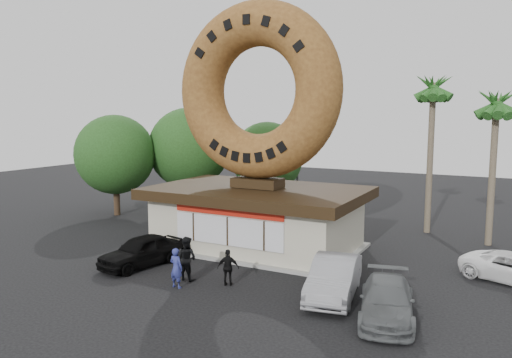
{
  "coord_description": "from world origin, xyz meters",
  "views": [
    {
      "loc": [
        12.37,
        -17.24,
        7.22
      ],
      "look_at": [
        0.98,
        4.0,
        4.04
      ],
      "focal_mm": 35.0,
      "sensor_mm": 36.0,
      "label": 1
    }
  ],
  "objects_px": {
    "giant_donut": "(258,91)",
    "car_silver": "(334,277)",
    "donut_shop": "(257,216)",
    "car_grey": "(387,301)",
    "person_center": "(187,258)",
    "person_left": "(176,268)",
    "person_right": "(228,268)",
    "street_lamp": "(300,152)",
    "car_black": "(142,251)"
  },
  "relations": [
    {
      "from": "street_lamp",
      "to": "car_grey",
      "type": "relative_size",
      "value": 1.76
    },
    {
      "from": "person_center",
      "to": "street_lamp",
      "type": "bearing_deg",
      "value": -79.82
    },
    {
      "from": "car_black",
      "to": "car_grey",
      "type": "distance_m",
      "value": 11.8
    },
    {
      "from": "donut_shop",
      "to": "person_left",
      "type": "relative_size",
      "value": 6.62
    },
    {
      "from": "car_grey",
      "to": "street_lamp",
      "type": "bearing_deg",
      "value": 109.35
    },
    {
      "from": "car_silver",
      "to": "street_lamp",
      "type": "bearing_deg",
      "value": 107.66
    },
    {
      "from": "car_silver",
      "to": "car_grey",
      "type": "bearing_deg",
      "value": -36.62
    },
    {
      "from": "donut_shop",
      "to": "person_center",
      "type": "distance_m",
      "value": 6.16
    },
    {
      "from": "car_silver",
      "to": "giant_donut",
      "type": "bearing_deg",
      "value": 130.34
    },
    {
      "from": "person_left",
      "to": "street_lamp",
      "type": "bearing_deg",
      "value": -80.38
    },
    {
      "from": "person_center",
      "to": "person_right",
      "type": "bearing_deg",
      "value": -169.33
    },
    {
      "from": "car_grey",
      "to": "giant_donut",
      "type": "bearing_deg",
      "value": 130.68
    },
    {
      "from": "person_left",
      "to": "car_black",
      "type": "bearing_deg",
      "value": -22.79
    },
    {
      "from": "giant_donut",
      "to": "person_center",
      "type": "bearing_deg",
      "value": -92.26
    },
    {
      "from": "giant_donut",
      "to": "person_right",
      "type": "distance_m",
      "value": 9.79
    },
    {
      "from": "person_left",
      "to": "car_silver",
      "type": "bearing_deg",
      "value": -157.35
    },
    {
      "from": "donut_shop",
      "to": "car_black",
      "type": "distance_m",
      "value": 6.5
    },
    {
      "from": "person_center",
      "to": "donut_shop",
      "type": "bearing_deg",
      "value": -87.8
    },
    {
      "from": "street_lamp",
      "to": "car_silver",
      "type": "bearing_deg",
      "value": -62.06
    },
    {
      "from": "donut_shop",
      "to": "person_center",
      "type": "bearing_deg",
      "value": -92.27
    },
    {
      "from": "giant_donut",
      "to": "person_left",
      "type": "relative_size",
      "value": 5.43
    },
    {
      "from": "person_left",
      "to": "donut_shop",
      "type": "bearing_deg",
      "value": -86.71
    },
    {
      "from": "person_center",
      "to": "person_left",
      "type": "bearing_deg",
      "value": 106.0
    },
    {
      "from": "giant_donut",
      "to": "person_right",
      "type": "xyz_separation_m",
      "value": [
        1.74,
        -5.9,
        -7.61
      ]
    },
    {
      "from": "person_right",
      "to": "car_silver",
      "type": "distance_m",
      "value": 4.45
    },
    {
      "from": "person_left",
      "to": "person_right",
      "type": "height_order",
      "value": "person_left"
    },
    {
      "from": "person_center",
      "to": "person_right",
      "type": "xyz_separation_m",
      "value": [
        1.98,
        0.22,
        -0.18
      ]
    },
    {
      "from": "car_black",
      "to": "person_left",
      "type": "bearing_deg",
      "value": -14.83
    },
    {
      "from": "donut_shop",
      "to": "person_right",
      "type": "relative_size",
      "value": 7.19
    },
    {
      "from": "person_right",
      "to": "street_lamp",
      "type": "bearing_deg",
      "value": -101.11
    },
    {
      "from": "person_right",
      "to": "car_black",
      "type": "distance_m",
      "value": 5.07
    },
    {
      "from": "donut_shop",
      "to": "giant_donut",
      "type": "bearing_deg",
      "value": 90.0
    },
    {
      "from": "giant_donut",
      "to": "person_right",
      "type": "bearing_deg",
      "value": -73.54
    },
    {
      "from": "giant_donut",
      "to": "car_grey",
      "type": "xyz_separation_m",
      "value": [
        8.47,
        -6.18,
        -7.73
      ]
    },
    {
      "from": "giant_donut",
      "to": "car_silver",
      "type": "xyz_separation_m",
      "value": [
        6.11,
        -5.01,
        -7.6
      ]
    },
    {
      "from": "person_left",
      "to": "person_center",
      "type": "height_order",
      "value": "person_center"
    },
    {
      "from": "donut_shop",
      "to": "car_grey",
      "type": "distance_m",
      "value": 10.54
    },
    {
      "from": "giant_donut",
      "to": "person_left",
      "type": "height_order",
      "value": "giant_donut"
    },
    {
      "from": "street_lamp",
      "to": "car_black",
      "type": "bearing_deg",
      "value": -95.36
    },
    {
      "from": "street_lamp",
      "to": "car_grey",
      "type": "distance_m",
      "value": 19.58
    },
    {
      "from": "person_right",
      "to": "car_grey",
      "type": "relative_size",
      "value": 0.34
    },
    {
      "from": "person_center",
      "to": "car_silver",
      "type": "bearing_deg",
      "value": -165.69
    },
    {
      "from": "street_lamp",
      "to": "person_right",
      "type": "height_order",
      "value": "street_lamp"
    },
    {
      "from": "car_silver",
      "to": "person_left",
      "type": "bearing_deg",
      "value": -171.19
    },
    {
      "from": "person_left",
      "to": "car_grey",
      "type": "xyz_separation_m",
      "value": [
        8.51,
        0.95,
        -0.19
      ]
    },
    {
      "from": "donut_shop",
      "to": "person_right",
      "type": "xyz_separation_m",
      "value": [
        1.74,
        -5.88,
        -0.99
      ]
    },
    {
      "from": "street_lamp",
      "to": "car_grey",
      "type": "bearing_deg",
      "value": -57.46
    },
    {
      "from": "car_grey",
      "to": "donut_shop",
      "type": "bearing_deg",
      "value": 130.75
    },
    {
      "from": "person_center",
      "to": "car_black",
      "type": "relative_size",
      "value": 0.45
    },
    {
      "from": "person_left",
      "to": "car_silver",
      "type": "distance_m",
      "value": 6.5
    }
  ]
}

